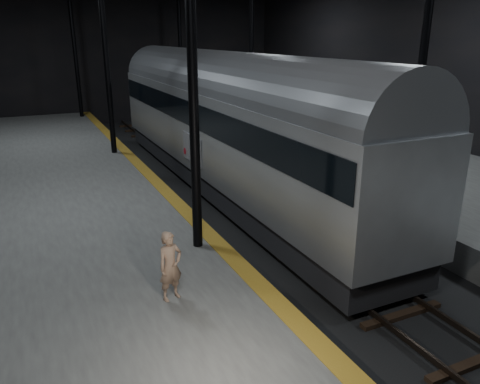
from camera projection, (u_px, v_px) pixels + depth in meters
ground at (254, 211)px, 18.33m from camera, size 44.00×44.00×0.00m
platform_left at (48, 232)px, 15.15m from camera, size 9.00×43.80×1.00m
platform_right at (402, 176)px, 21.20m from camera, size 9.00×43.80×1.00m
tactile_strip at (174, 199)px, 16.70m from camera, size 0.50×43.80×0.01m
track at (254, 210)px, 18.31m from camera, size 2.40×43.00×0.24m
train at (224, 117)px, 19.83m from camera, size 3.26×21.83×5.84m
woman at (170, 266)px, 10.18m from camera, size 0.67×0.54×1.59m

